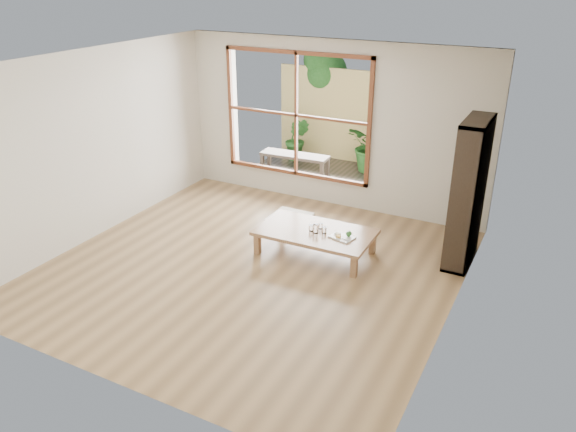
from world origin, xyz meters
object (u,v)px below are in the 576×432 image
object	(u,v)px
low_table	(315,233)
garden_bench	(295,157)
bookshelf	(468,193)
food_tray	(343,236)

from	to	relation	value
low_table	garden_bench	size ratio (longest dim) A/B	1.21
bookshelf	food_tray	xyz separation A→B (m)	(-1.37, -0.74, -0.59)
low_table	garden_bench	distance (m)	3.06
low_table	garden_bench	world-z (taller)	garden_bench
bookshelf	food_tray	world-z (taller)	bookshelf
food_tray	garden_bench	world-z (taller)	food_tray
food_tray	bookshelf	bearing A→B (deg)	42.27
low_table	food_tray	size ratio (longest dim) A/B	4.52
low_table	food_tray	distance (m)	0.42
bookshelf	food_tray	distance (m)	1.67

